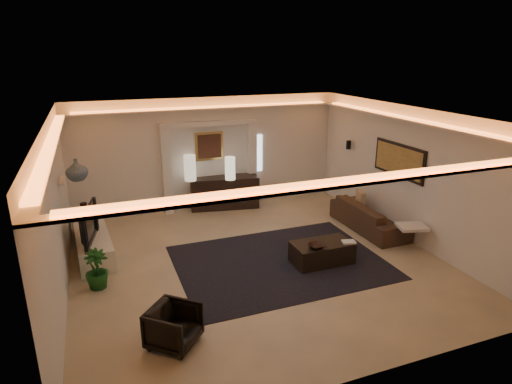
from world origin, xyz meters
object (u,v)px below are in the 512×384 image
object	(u,v)px
armchair	(174,326)
console	(224,193)
sofa	(369,216)
coffee_table	(322,253)

from	to	relation	value
armchair	console	bearing A→B (deg)	17.22
sofa	armchair	bearing A→B (deg)	116.99
sofa	armchair	world-z (taller)	sofa
console	armchair	bearing A→B (deg)	-104.02
console	coffee_table	bearing A→B (deg)	-66.95
sofa	coffee_table	distance (m)	2.19
coffee_table	sofa	bearing A→B (deg)	30.68
console	sofa	xyz separation A→B (m)	(2.73, -2.62, -0.08)
coffee_table	armchair	distance (m)	3.53
console	armchair	size ratio (longest dim) A/B	2.72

